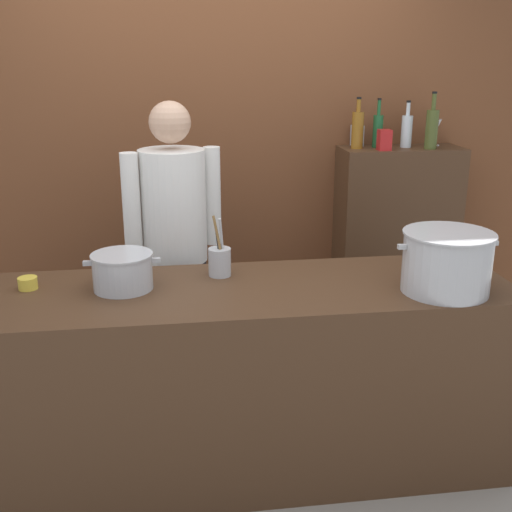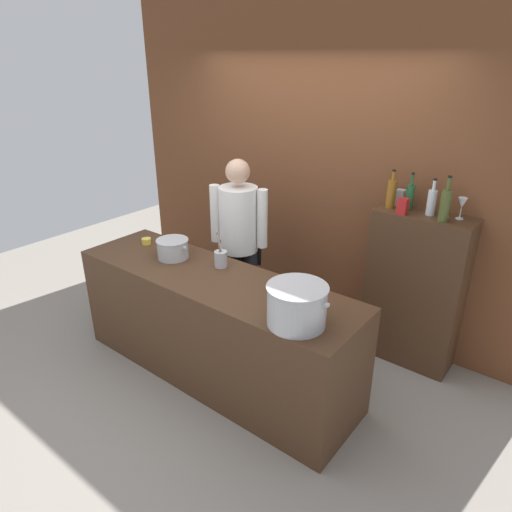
% 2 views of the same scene
% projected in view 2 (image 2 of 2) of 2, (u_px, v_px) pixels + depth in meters
% --- Properties ---
extents(ground_plane, '(8.00, 8.00, 0.00)m').
position_uv_depth(ground_plane, '(216.00, 372.00, 3.85)').
color(ground_plane, gray).
extents(brick_back_panel, '(4.40, 0.10, 3.00)m').
position_uv_depth(brick_back_panel, '(313.00, 166.00, 4.25)').
color(brick_back_panel, brown).
rests_on(brick_back_panel, ground_plane).
extents(prep_counter, '(2.44, 0.70, 0.90)m').
position_uv_depth(prep_counter, '(214.00, 326.00, 3.67)').
color(prep_counter, '#472D1C').
rests_on(prep_counter, ground_plane).
extents(bar_cabinet, '(0.76, 0.32, 1.32)m').
position_uv_depth(bar_cabinet, '(414.00, 290.00, 3.78)').
color(bar_cabinet, '#472D1C').
rests_on(bar_cabinet, ground_plane).
extents(chef, '(0.51, 0.40, 1.66)m').
position_uv_depth(chef, '(239.00, 237.00, 4.07)').
color(chef, black).
rests_on(chef, ground_plane).
extents(stockpot_large, '(0.44, 0.39, 0.26)m').
position_uv_depth(stockpot_large, '(297.00, 305.00, 2.82)').
color(stockpot_large, '#B7BABF').
rests_on(stockpot_large, prep_counter).
extents(stockpot_small, '(0.33, 0.27, 0.16)m').
position_uv_depth(stockpot_small, '(173.00, 249.00, 3.78)').
color(stockpot_small, '#B7BABF').
rests_on(stockpot_small, prep_counter).
extents(utensil_crock, '(0.10, 0.10, 0.29)m').
position_uv_depth(utensil_crock, '(221.00, 258.00, 3.62)').
color(utensil_crock, '#B7BABF').
rests_on(utensil_crock, prep_counter).
extents(butter_jar, '(0.08, 0.08, 0.05)m').
position_uv_depth(butter_jar, '(146.00, 241.00, 4.07)').
color(butter_jar, yellow).
rests_on(butter_jar, prep_counter).
extents(wine_bottle_amber, '(0.07, 0.07, 0.31)m').
position_uv_depth(wine_bottle_amber, '(391.00, 193.00, 3.63)').
color(wine_bottle_amber, '#8C5919').
rests_on(wine_bottle_amber, bar_cabinet).
extents(wine_bottle_olive, '(0.08, 0.08, 0.34)m').
position_uv_depth(wine_bottle_olive, '(445.00, 205.00, 3.32)').
color(wine_bottle_olive, '#475123').
rests_on(wine_bottle_olive, bar_cabinet).
extents(wine_bottle_clear, '(0.07, 0.07, 0.28)m').
position_uv_depth(wine_bottle_clear, '(432.00, 202.00, 3.46)').
color(wine_bottle_clear, silver).
rests_on(wine_bottle_clear, bar_cabinet).
extents(wine_bottle_green, '(0.06, 0.06, 0.30)m').
position_uv_depth(wine_bottle_green, '(410.00, 197.00, 3.58)').
color(wine_bottle_green, '#1E592D').
rests_on(wine_bottle_green, bar_cabinet).
extents(wine_glass_short, '(0.07, 0.07, 0.16)m').
position_uv_depth(wine_glass_short, '(462.00, 204.00, 3.37)').
color(wine_glass_short, silver).
rests_on(wine_glass_short, bar_cabinet).
extents(spice_tin_red, '(0.07, 0.07, 0.12)m').
position_uv_depth(spice_tin_red, '(403.00, 206.00, 3.50)').
color(spice_tin_red, red).
rests_on(spice_tin_red, bar_cabinet).
extents(spice_tin_silver, '(0.07, 0.07, 0.13)m').
position_uv_depth(spice_tin_silver, '(400.00, 197.00, 3.71)').
color(spice_tin_silver, '#B2B2B7').
rests_on(spice_tin_silver, bar_cabinet).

